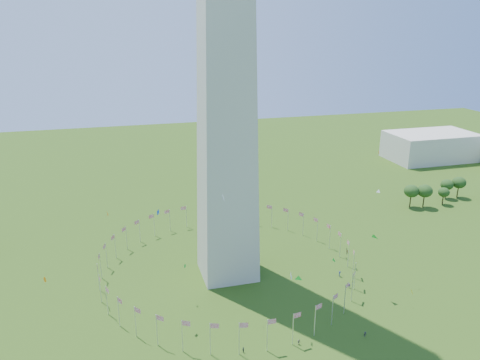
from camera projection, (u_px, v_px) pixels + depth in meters
name	position (u px, v px, depth m)	size (l,w,h in m)	color
flag_ring	(228.00, 260.00, 150.43)	(80.24, 80.24, 9.00)	silver
gov_building_east_a	(431.00, 146.00, 278.80)	(50.00, 30.00, 16.00)	beige
kites_aloft	(299.00, 245.00, 124.12)	(114.76, 62.03, 36.22)	green
tree_line_east	(452.00, 192.00, 211.00)	(53.20, 15.50, 10.26)	#2A531B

